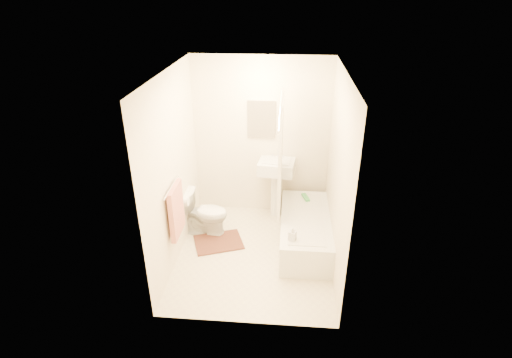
# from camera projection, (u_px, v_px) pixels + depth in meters

# --- Properties ---
(floor) EXTENTS (2.40, 2.40, 0.00)m
(floor) POSITION_uv_depth(u_px,v_px,m) (254.00, 254.00, 5.35)
(floor) COLOR beige
(floor) RESTS_ON ground
(ceiling) EXTENTS (2.40, 2.40, 0.00)m
(ceiling) POSITION_uv_depth(u_px,v_px,m) (254.00, 73.00, 4.28)
(ceiling) COLOR white
(ceiling) RESTS_ON ground
(wall_back) EXTENTS (2.00, 0.02, 2.40)m
(wall_back) POSITION_uv_depth(u_px,v_px,m) (261.00, 138.00, 5.88)
(wall_back) COLOR beige
(wall_back) RESTS_ON ground
(wall_left) EXTENTS (0.02, 2.40, 2.40)m
(wall_left) POSITION_uv_depth(u_px,v_px,m) (173.00, 170.00, 4.89)
(wall_left) COLOR beige
(wall_left) RESTS_ON ground
(wall_right) EXTENTS (0.02, 2.40, 2.40)m
(wall_right) POSITION_uv_depth(u_px,v_px,m) (338.00, 176.00, 4.74)
(wall_right) COLOR beige
(wall_right) RESTS_ON ground
(mirror) EXTENTS (0.40, 0.03, 0.55)m
(mirror) POSITION_uv_depth(u_px,v_px,m) (261.00, 119.00, 5.73)
(mirror) COLOR white
(mirror) RESTS_ON wall_back
(curtain_rod) EXTENTS (0.03, 1.70, 0.03)m
(curtain_rod) POSITION_uv_depth(u_px,v_px,m) (281.00, 107.00, 4.52)
(curtain_rod) COLOR silver
(curtain_rod) RESTS_ON wall_back
(shower_curtain) EXTENTS (0.04, 0.80, 1.55)m
(shower_curtain) POSITION_uv_depth(u_px,v_px,m) (280.00, 156.00, 5.23)
(shower_curtain) COLOR silver
(shower_curtain) RESTS_ON curtain_rod
(towel_bar) EXTENTS (0.02, 0.60, 0.02)m
(towel_bar) POSITION_uv_depth(u_px,v_px,m) (171.00, 187.00, 4.71)
(towel_bar) COLOR silver
(towel_bar) RESTS_ON wall_left
(towel) EXTENTS (0.06, 0.45, 0.66)m
(towel) POSITION_uv_depth(u_px,v_px,m) (176.00, 211.00, 4.85)
(towel) COLOR #CC7266
(towel) RESTS_ON towel_bar
(toilet_paper) EXTENTS (0.11, 0.12, 0.12)m
(toilet_paper) POSITION_uv_depth(u_px,v_px,m) (184.00, 201.00, 5.21)
(toilet_paper) COLOR white
(toilet_paper) RESTS_ON wall_left
(toilet) EXTENTS (0.70, 0.44, 0.65)m
(toilet) POSITION_uv_depth(u_px,v_px,m) (205.00, 213.00, 5.67)
(toilet) COLOR white
(toilet) RESTS_ON floor
(sink) EXTENTS (0.56, 0.47, 1.01)m
(sink) POSITION_uv_depth(u_px,v_px,m) (276.00, 186.00, 6.02)
(sink) COLOR silver
(sink) RESTS_ON floor
(bathtub) EXTENTS (0.66, 1.51, 0.42)m
(bathtub) POSITION_uv_depth(u_px,v_px,m) (305.00, 231.00, 5.47)
(bathtub) COLOR silver
(bathtub) RESTS_ON floor
(bath_mat) EXTENTS (0.77, 0.67, 0.02)m
(bath_mat) POSITION_uv_depth(u_px,v_px,m) (219.00, 242.00, 5.57)
(bath_mat) COLOR #552621
(bath_mat) RESTS_ON floor
(soap_bottle) EXTENTS (0.11, 0.11, 0.18)m
(soap_bottle) POSITION_uv_depth(u_px,v_px,m) (293.00, 234.00, 4.86)
(soap_bottle) COLOR white
(soap_bottle) RESTS_ON bathtub
(scrub_brush) EXTENTS (0.12, 0.22, 0.04)m
(scrub_brush) POSITION_uv_depth(u_px,v_px,m) (306.00, 198.00, 5.82)
(scrub_brush) COLOR green
(scrub_brush) RESTS_ON bathtub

